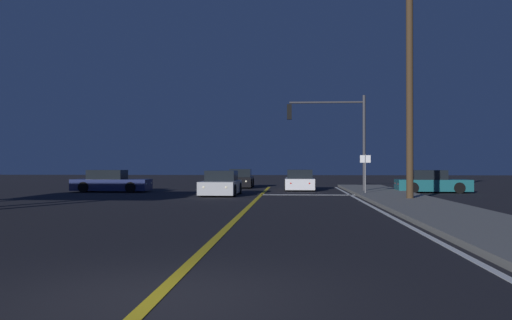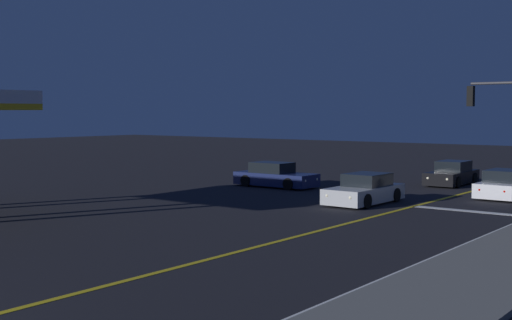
# 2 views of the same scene
# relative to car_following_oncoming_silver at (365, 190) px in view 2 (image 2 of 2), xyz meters

# --- Properties ---
(sidewalk_right) EXTENTS (3.20, 45.06, 0.15)m
(sidewalk_right) POSITION_rel_car_following_oncoming_silver_xyz_m (8.89, -10.53, -0.51)
(sidewalk_right) COLOR slate
(sidewalk_right) RESTS_ON ground
(lane_line_center) EXTENTS (0.20, 42.56, 0.01)m
(lane_line_center) POSITION_rel_car_following_oncoming_silver_xyz_m (2.17, -10.53, -0.58)
(lane_line_center) COLOR gold
(lane_line_center) RESTS_ON ground
(lane_line_edge_right) EXTENTS (0.16, 42.56, 0.01)m
(lane_line_edge_right) POSITION_rel_car_following_oncoming_silver_xyz_m (7.04, -10.53, -0.58)
(lane_line_edge_right) COLOR white
(lane_line_edge_right) RESTS_ON ground
(stop_bar) EXTENTS (5.12, 0.50, 0.01)m
(stop_bar) POSITION_rel_car_following_oncoming_silver_xyz_m (4.73, 0.49, -0.58)
(stop_bar) COLOR white
(stop_bar) RESTS_ON ground
(car_following_oncoming_silver) EXTENTS (1.97, 4.48, 1.34)m
(car_following_oncoming_silver) POSITION_rel_car_following_oncoming_silver_xyz_m (0.00, 0.00, 0.00)
(car_following_oncoming_silver) COLOR #B2B5BA
(car_following_oncoming_silver) RESTS_ON ground
(car_lead_oncoming_white) EXTENTS (1.94, 4.49, 1.34)m
(car_lead_oncoming_white) POSITION_rel_car_following_oncoming_silver_xyz_m (4.36, 6.07, 0.00)
(car_lead_oncoming_white) COLOR silver
(car_lead_oncoming_white) RESTS_ON ground
(car_side_waiting_navy) EXTENTS (4.66, 1.90, 1.34)m
(car_side_waiting_navy) POSITION_rel_car_following_oncoming_silver_xyz_m (-7.17, 3.02, 0.00)
(car_side_waiting_navy) COLOR navy
(car_side_waiting_navy) RESTS_ON ground
(car_mid_block_black) EXTENTS (1.92, 4.39, 1.34)m
(car_mid_block_black) POSITION_rel_car_following_oncoming_silver_xyz_m (0.12, 9.95, -0.00)
(car_mid_block_black) COLOR black
(car_mid_block_black) RESTS_ON ground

